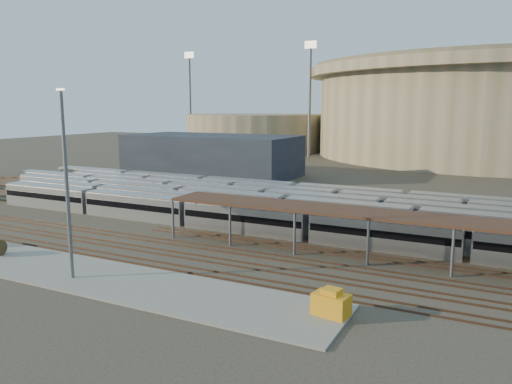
{
  "coord_description": "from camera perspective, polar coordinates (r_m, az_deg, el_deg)",
  "views": [
    {
      "loc": [
        30.22,
        -50.79,
        17.02
      ],
      "look_at": [
        -1.2,
        12.0,
        4.96
      ],
      "focal_mm": 35.0,
      "sensor_mm": 36.0,
      "label": 1
    }
  ],
  "objects": [
    {
      "name": "subway_trains",
      "position": [
        76.01,
        4.98,
        -1.84
      ],
      "size": [
        124.43,
        23.9,
        3.6
      ],
      "color": "#B8B8BD",
      "rests_on": "ground"
    },
    {
      "name": "service_building",
      "position": [
        124.86,
        -5.06,
        4.19
      ],
      "size": [
        42.0,
        20.0,
        10.0
      ],
      "primitive_type": "cube",
      "color": "#1E232D",
      "rests_on": "ground"
    },
    {
      "name": "yellow_equipment",
      "position": [
        42.07,
        8.6,
        -12.6
      ],
      "size": [
        3.15,
        2.26,
        1.81
      ],
      "primitive_type": "cube",
      "rotation": [
        0.0,
        0.0,
        -0.16
      ],
      "color": "orange",
      "rests_on": "apron"
    },
    {
      "name": "ground",
      "position": [
        61.5,
        -4.03,
        -6.34
      ],
      "size": [
        420.0,
        420.0,
        0.0
      ],
      "primitive_type": "plane",
      "color": "#383026",
      "rests_on": "ground"
    },
    {
      "name": "apron",
      "position": [
        52.99,
        -17.22,
        -9.33
      ],
      "size": [
        50.0,
        9.0,
        0.2
      ],
      "primitive_type": "cube",
      "color": "gray",
      "rests_on": "ground"
    },
    {
      "name": "floodlight_3",
      "position": [
        214.62,
        16.04,
        10.35
      ],
      "size": [
        4.0,
        1.0,
        38.4
      ],
      "color": "slate",
      "rests_on": "ground"
    },
    {
      "name": "secondary_arena",
      "position": [
        202.3,
        0.06,
        6.91
      ],
      "size": [
        56.0,
        56.0,
        14.0
      ],
      "primitive_type": "cylinder",
      "color": "#9E866B",
      "rests_on": "ground"
    },
    {
      "name": "empty_tracks",
      "position": [
        57.42,
        -6.59,
        -7.47
      ],
      "size": [
        170.0,
        9.62,
        0.18
      ],
      "color": "#4C3323",
      "rests_on": "ground"
    },
    {
      "name": "yard_light_pole",
      "position": [
        51.5,
        -20.82,
        0.75
      ],
      "size": [
        0.8,
        0.36,
        18.49
      ],
      "color": "slate",
      "rests_on": "apron"
    },
    {
      "name": "floodlight_0",
      "position": [
        171.73,
        6.16,
        10.91
      ],
      "size": [
        4.0,
        1.0,
        38.4
      ],
      "color": "slate",
      "rests_on": "ground"
    },
    {
      "name": "stadium",
      "position": [
        190.86,
        25.32,
        8.66
      ],
      "size": [
        124.0,
        124.0,
        32.5
      ],
      "color": "#9E866B",
      "rests_on": "ground"
    },
    {
      "name": "floodlight_1",
      "position": [
        206.05,
        -7.56,
        10.68
      ],
      "size": [
        4.0,
        1.0,
        38.4
      ],
      "color": "slate",
      "rests_on": "ground"
    },
    {
      "name": "inspection_shed",
      "position": [
        56.7,
        17.65,
        -2.97
      ],
      "size": [
        60.3,
        6.0,
        5.3
      ],
      "color": "slate",
      "rests_on": "ground"
    }
  ]
}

